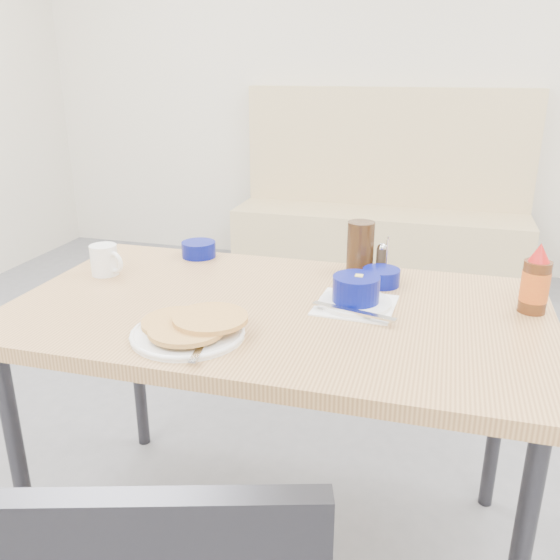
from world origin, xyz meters
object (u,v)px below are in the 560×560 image
(booth_bench, at_px, (380,223))
(syrup_bottle, at_px, (535,283))
(grits_setting, at_px, (356,293))
(coffee_mug, at_px, (105,260))
(condiment_caddy, at_px, (374,260))
(creamer_bowl, at_px, (199,249))
(amber_tumbler, at_px, (360,247))
(butter_bowl, at_px, (381,277))
(pancake_plate, at_px, (190,328))
(dining_table, at_px, (277,327))

(booth_bench, relative_size, syrup_bottle, 10.38)
(grits_setting, xyz_separation_m, syrup_bottle, (0.44, 0.09, 0.04))
(syrup_bottle, bearing_deg, grits_setting, -168.97)
(coffee_mug, height_order, condiment_caddy, condiment_caddy)
(creamer_bowl, bearing_deg, amber_tumbler, 0.00)
(butter_bowl, xyz_separation_m, condiment_caddy, (-0.03, 0.11, 0.02))
(butter_bowl, bearing_deg, creamer_bowl, 170.05)
(butter_bowl, bearing_deg, syrup_bottle, -13.25)
(grits_setting, height_order, syrup_bottle, syrup_bottle)
(grits_setting, distance_m, creamer_bowl, 0.63)
(booth_bench, bearing_deg, creamer_bowl, -99.46)
(butter_bowl, bearing_deg, pancake_plate, -130.15)
(creamer_bowl, bearing_deg, condiment_caddy, 0.00)
(booth_bench, distance_m, syrup_bottle, 2.53)
(booth_bench, xyz_separation_m, syrup_bottle, (0.64, -2.39, 0.49))
(booth_bench, distance_m, amber_tumbler, 2.25)
(booth_bench, distance_m, coffee_mug, 2.54)
(amber_tumbler, bearing_deg, creamer_bowl, 180.00)
(creamer_bowl, bearing_deg, dining_table, -42.92)
(coffee_mug, bearing_deg, butter_bowl, 9.32)
(pancake_plate, relative_size, butter_bowl, 2.60)
(grits_setting, distance_m, amber_tumbler, 0.29)
(amber_tumbler, distance_m, syrup_bottle, 0.51)
(amber_tumbler, bearing_deg, pancake_plate, -118.73)
(coffee_mug, distance_m, creamer_bowl, 0.31)
(dining_table, bearing_deg, creamer_bowl, 137.08)
(dining_table, height_order, creamer_bowl, creamer_bowl)
(pancake_plate, relative_size, amber_tumbler, 1.80)
(booth_bench, relative_size, butter_bowl, 17.82)
(amber_tumbler, height_order, condiment_caddy, amber_tumbler)
(booth_bench, height_order, dining_table, booth_bench)
(booth_bench, xyz_separation_m, condiment_caddy, (0.21, -2.19, 0.45))
(butter_bowl, distance_m, syrup_bottle, 0.41)
(dining_table, xyz_separation_m, condiment_caddy, (0.21, 0.34, 0.10))
(dining_table, height_order, amber_tumbler, amber_tumbler)
(booth_bench, xyz_separation_m, grits_setting, (0.20, -2.48, 0.45))
(coffee_mug, bearing_deg, syrup_bottle, 1.90)
(butter_bowl, bearing_deg, coffee_mug, -170.68)
(condiment_caddy, bearing_deg, amber_tumbler, 178.58)
(creamer_bowl, relative_size, condiment_caddy, 1.01)
(grits_setting, xyz_separation_m, butter_bowl, (0.05, 0.18, -0.01))
(coffee_mug, height_order, amber_tumbler, amber_tumbler)
(coffee_mug, relative_size, grits_setting, 0.52)
(grits_setting, bearing_deg, dining_table, -164.84)
(booth_bench, xyz_separation_m, pancake_plate, (-0.15, -2.76, 0.43))
(grits_setting, distance_m, condiment_caddy, 0.29)
(pancake_plate, height_order, coffee_mug, coffee_mug)
(amber_tumbler, distance_m, condiment_caddy, 0.06)
(booth_bench, bearing_deg, dining_table, -90.00)
(creamer_bowl, relative_size, amber_tumbler, 0.72)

